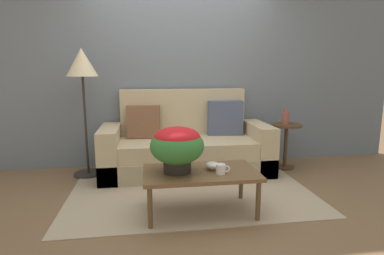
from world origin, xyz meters
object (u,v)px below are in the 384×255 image
at_px(couch, 186,147).
at_px(snack_bowl, 213,165).
at_px(side_table, 286,138).
at_px(floor_lamp, 82,72).
at_px(potted_plant, 177,145).
at_px(coffee_mug, 221,169).
at_px(table_vase, 286,118).
at_px(coffee_table, 201,175).

distance_m(couch, snack_bowl, 1.21).
distance_m(side_table, floor_lamp, 2.76).
bearing_deg(potted_plant, coffee_mug, -16.59).
bearing_deg(side_table, table_vase, 140.19).
height_order(couch, floor_lamp, floor_lamp).
distance_m(coffee_table, side_table, 1.81).
height_order(couch, snack_bowl, couch).
distance_m(coffee_table, coffee_mug, 0.22).
xyz_separation_m(coffee_table, potted_plant, (-0.21, 0.00, 0.29)).
bearing_deg(table_vase, snack_bowl, -137.15).
xyz_separation_m(potted_plant, coffee_mug, (0.38, -0.11, -0.21)).
bearing_deg(couch, potted_plant, -101.02).
relative_size(coffee_table, snack_bowl, 7.33).
relative_size(snack_bowl, table_vase, 0.66).
relative_size(floor_lamp, snack_bowl, 11.12).
height_order(coffee_table, table_vase, table_vase).
distance_m(side_table, coffee_mug, 1.77).
relative_size(couch, snack_bowl, 15.07).
relative_size(coffee_table, floor_lamp, 0.66).
xyz_separation_m(coffee_mug, table_vase, (1.20, 1.30, 0.25)).
height_order(coffee_table, potted_plant, potted_plant).
bearing_deg(coffee_mug, table_vase, 47.20).
bearing_deg(coffee_table, coffee_mug, -34.20).
xyz_separation_m(couch, coffee_table, (-0.02, -1.23, 0.04)).
distance_m(coffee_table, potted_plant, 0.36).
xyz_separation_m(floor_lamp, table_vase, (2.60, -0.08, -0.60)).
bearing_deg(coffee_mug, potted_plant, 163.41).
bearing_deg(potted_plant, couch, 78.98).
relative_size(coffee_mug, snack_bowl, 0.89).
bearing_deg(snack_bowl, coffee_mug, -73.00).
distance_m(couch, coffee_table, 1.23).
relative_size(floor_lamp, potted_plant, 3.26).
bearing_deg(potted_plant, side_table, 36.26).
bearing_deg(floor_lamp, coffee_table, -45.83).
xyz_separation_m(side_table, floor_lamp, (-2.62, 0.10, 0.88)).
bearing_deg(couch, coffee_mug, -83.98).
bearing_deg(snack_bowl, floor_lamp, 137.55).
distance_m(coffee_table, table_vase, 1.84).
bearing_deg(coffee_mug, couch, 96.02).
height_order(floor_lamp, potted_plant, floor_lamp).
height_order(couch, coffee_table, couch).
xyz_separation_m(side_table, potted_plant, (-1.60, -1.17, 0.24)).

